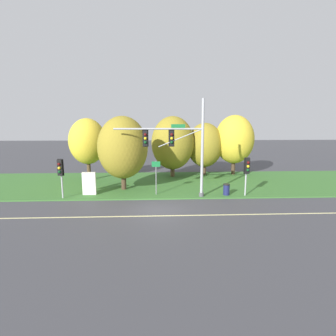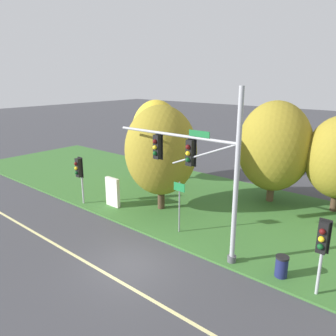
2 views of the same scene
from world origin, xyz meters
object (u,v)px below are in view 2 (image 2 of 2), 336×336
traffic_signal_mast (201,164)px  route_sign_post (179,200)px  tree_behind_signpost (274,147)px  trash_bin (282,266)px  pedestrian_signal_further_along (79,170)px  pedestrian_signal_near_kerb (322,242)px  tree_left_of_mast (161,151)px  info_kiosk (113,192)px  tree_nearest_road (156,131)px

traffic_signal_mast → route_sign_post: 3.19m
tree_behind_signpost → trash_bin: tree_behind_signpost is taller
pedestrian_signal_further_along → pedestrian_signal_near_kerb: bearing=0.3°
traffic_signal_mast → trash_bin: (4.00, 0.33, -3.82)m
tree_behind_signpost → pedestrian_signal_near_kerb: bearing=-57.2°
traffic_signal_mast → route_sign_post: traffic_signal_mast is taller
pedestrian_signal_further_along → tree_left_of_mast: size_ratio=0.48×
traffic_signal_mast → trash_bin: traffic_signal_mast is taller
pedestrian_signal_near_kerb → trash_bin: size_ratio=3.41×
route_sign_post → tree_behind_signpost: (1.87, 7.60, 1.94)m
tree_behind_signpost → traffic_signal_mast: bearing=-90.2°
tree_left_of_mast → pedestrian_signal_further_along: bearing=-147.9°
traffic_signal_mast → pedestrian_signal_further_along: size_ratio=2.47×
pedestrian_signal_further_along → info_kiosk: size_ratio=1.66×
info_kiosk → trash_bin: bearing=-3.1°
route_sign_post → trash_bin: (5.84, -0.48, -1.34)m
trash_bin → route_sign_post: bearing=175.3°
pedestrian_signal_near_kerb → pedestrian_signal_further_along: 14.80m
traffic_signal_mast → info_kiosk: bearing=172.6°
info_kiosk → traffic_signal_mast: bearing=-7.4°
traffic_signal_mast → pedestrian_signal_near_kerb: bearing=-0.7°
trash_bin → pedestrian_signal_further_along: bearing=-177.9°
tree_nearest_road → trash_bin: bearing=-26.9°
pedestrian_signal_further_along → tree_nearest_road: 7.24m
tree_nearest_road → route_sign_post: bearing=-40.6°
route_sign_post → tree_nearest_road: size_ratio=0.44×
traffic_signal_mast → pedestrian_signal_further_along: traffic_signal_mast is taller
pedestrian_signal_near_kerb → tree_left_of_mast: tree_left_of_mast is taller
pedestrian_signal_further_along → info_kiosk: bearing=30.7°
tree_left_of_mast → info_kiosk: (-2.65, -1.72, -2.83)m
info_kiosk → trash_bin: 11.44m
pedestrian_signal_further_along → tree_left_of_mast: bearing=32.1°
traffic_signal_mast → tree_behind_signpost: (0.02, 8.42, -0.54)m
traffic_signal_mast → tree_left_of_mast: bearing=150.6°
pedestrian_signal_near_kerb → traffic_signal_mast: bearing=179.3°
pedestrian_signal_near_kerb → tree_left_of_mast: bearing=165.0°
pedestrian_signal_further_along → trash_bin: pedestrian_signal_further_along is taller
pedestrian_signal_near_kerb → tree_behind_signpost: 10.21m
tree_left_of_mast → info_kiosk: bearing=-146.9°
traffic_signal_mast → pedestrian_signal_near_kerb: 5.85m
tree_behind_signpost → trash_bin: (3.97, -8.09, -3.28)m
tree_left_of_mast → trash_bin: tree_left_of_mast is taller
tree_left_of_mast → info_kiosk: tree_left_of_mast is taller
tree_left_of_mast → tree_behind_signpost: size_ratio=0.98×
info_kiosk → tree_left_of_mast: bearing=33.1°
pedestrian_signal_further_along → tree_nearest_road: size_ratio=0.49×
traffic_signal_mast → pedestrian_signal_further_along: bearing=-179.0°
tree_behind_signpost → info_kiosk: bearing=-134.9°
route_sign_post → tree_behind_signpost: size_ratio=0.42×
tree_nearest_road → info_kiosk: bearing=-76.0°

